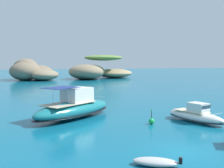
{
  "coord_description": "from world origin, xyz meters",
  "views": [
    {
      "loc": [
        -10.14,
        -15.47,
        5.94
      ],
      "look_at": [
        1.5,
        19.7,
        2.91
      ],
      "focal_mm": 44.42,
      "sensor_mm": 36.0,
      "label": 1
    }
  ],
  "objects_px": {
    "motorboat_white": "(196,115)",
    "channel_buoy": "(151,121)",
    "motorboat_teal": "(74,108)",
    "dinghy_tender": "(155,162)",
    "islet_large": "(97,70)",
    "islet_small": "(32,71)"
  },
  "relations": [
    {
      "from": "islet_large",
      "to": "motorboat_teal",
      "type": "bearing_deg",
      "value": -107.16
    },
    {
      "from": "islet_small",
      "to": "motorboat_white",
      "type": "height_order",
      "value": "islet_small"
    },
    {
      "from": "dinghy_tender",
      "to": "motorboat_white",
      "type": "bearing_deg",
      "value": 45.2
    },
    {
      "from": "islet_large",
      "to": "motorboat_white",
      "type": "xyz_separation_m",
      "value": [
        -9.08,
        -70.74,
        -2.14
      ]
    },
    {
      "from": "motorboat_teal",
      "to": "channel_buoy",
      "type": "height_order",
      "value": "motorboat_teal"
    },
    {
      "from": "islet_large",
      "to": "dinghy_tender",
      "type": "bearing_deg",
      "value": -102.82
    },
    {
      "from": "motorboat_teal",
      "to": "channel_buoy",
      "type": "bearing_deg",
      "value": -38.97
    },
    {
      "from": "islet_large",
      "to": "channel_buoy",
      "type": "height_order",
      "value": "islet_large"
    },
    {
      "from": "islet_small",
      "to": "dinghy_tender",
      "type": "bearing_deg",
      "value": -87.37
    },
    {
      "from": "islet_large",
      "to": "islet_small",
      "type": "bearing_deg",
      "value": -178.53
    },
    {
      "from": "dinghy_tender",
      "to": "channel_buoy",
      "type": "height_order",
      "value": "channel_buoy"
    },
    {
      "from": "motorboat_white",
      "to": "dinghy_tender",
      "type": "height_order",
      "value": "motorboat_white"
    },
    {
      "from": "motorboat_white",
      "to": "channel_buoy",
      "type": "relative_size",
      "value": 4.56
    },
    {
      "from": "motorboat_white",
      "to": "channel_buoy",
      "type": "height_order",
      "value": "motorboat_white"
    },
    {
      "from": "islet_small",
      "to": "islet_large",
      "type": "bearing_deg",
      "value": 1.47
    },
    {
      "from": "motorboat_white",
      "to": "motorboat_teal",
      "type": "xyz_separation_m",
      "value": [
        -11.02,
        5.61,
        0.43
      ]
    },
    {
      "from": "islet_large",
      "to": "motorboat_white",
      "type": "height_order",
      "value": "islet_large"
    },
    {
      "from": "islet_large",
      "to": "channel_buoy",
      "type": "relative_size",
      "value": 19.39
    },
    {
      "from": "motorboat_teal",
      "to": "dinghy_tender",
      "type": "distance_m",
      "value": 14.92
    },
    {
      "from": "islet_large",
      "to": "islet_small",
      "type": "distance_m",
      "value": 21.83
    },
    {
      "from": "motorboat_white",
      "to": "dinghy_tender",
      "type": "relative_size",
      "value": 2.41
    },
    {
      "from": "channel_buoy",
      "to": "dinghy_tender",
      "type": "bearing_deg",
      "value": -115.17
    }
  ]
}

